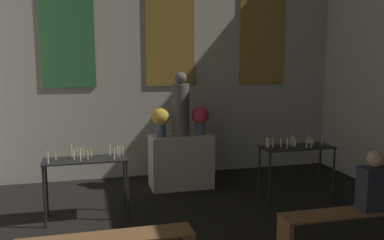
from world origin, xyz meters
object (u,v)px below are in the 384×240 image
flower_vase_right (200,118)px  person_seated (374,183)px  candle_rack_left (86,168)px  pew_back_right (352,221)px  altar (181,161)px  statue (181,107)px  candle_rack_right (297,154)px  flower_vase_left (161,119)px

flower_vase_right → person_seated: (1.41, -2.95, -0.45)m
candle_rack_left → pew_back_right: candle_rack_left is taller
altar → statue: statue is taller
statue → pew_back_right: bearing=-63.0°
altar → statue: (0.00, 0.00, 0.99)m
pew_back_right → person_seated: 0.54m
flower_vase_right → pew_back_right: bearing=-68.8°
candle_rack_left → altar: bearing=34.7°
candle_rack_right → pew_back_right: (-0.17, -1.79, -0.43)m
statue → flower_vase_right: statue is taller
statue → flower_vase_left: bearing=180.0°
pew_back_right → flower_vase_left: bearing=122.2°
statue → flower_vase_left: size_ratio=2.23×
flower_vase_left → person_seated: size_ratio=0.67×
candle_rack_left → flower_vase_right: bearing=29.7°
candle_rack_left → flower_vase_left: bearing=41.4°
pew_back_right → person_seated: (0.27, -0.00, 0.47)m
statue → candle_rack_left: statue is taller
altar → flower_vase_left: flower_vase_left is taller
candle_rack_left → statue: bearing=34.7°
flower_vase_left → flower_vase_right: size_ratio=1.00×
candle_rack_left → person_seated: 3.88m
flower_vase_right → candle_rack_left: 2.39m
flower_vase_right → candle_rack_right: (1.31, -1.16, -0.49)m
flower_vase_right → flower_vase_left: bearing=180.0°
pew_back_right → person_seated: size_ratio=2.50×
altar → flower_vase_right: 0.86m
statue → pew_back_right: 3.49m
altar → flower_vase_left: 0.86m
statue → candle_rack_left: (-1.67, -1.16, -0.70)m
altar → candle_rack_right: (1.67, -1.16, 0.29)m
altar → flower_vase_left: size_ratio=2.18×
altar → flower_vase_right: size_ratio=2.18×
flower_vase_left → pew_back_right: (1.86, -2.95, -0.92)m
flower_vase_left → candle_rack_left: size_ratio=0.43×
candle_rack_right → person_seated: 1.79m
candle_rack_right → flower_vase_left: bearing=150.3°
pew_back_right → candle_rack_right: bearing=84.5°
person_seated → statue: bearing=121.0°
flower_vase_right → statue: bearing=180.0°
altar → candle_rack_right: candle_rack_right is taller
flower_vase_right → candle_rack_right: 1.82m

